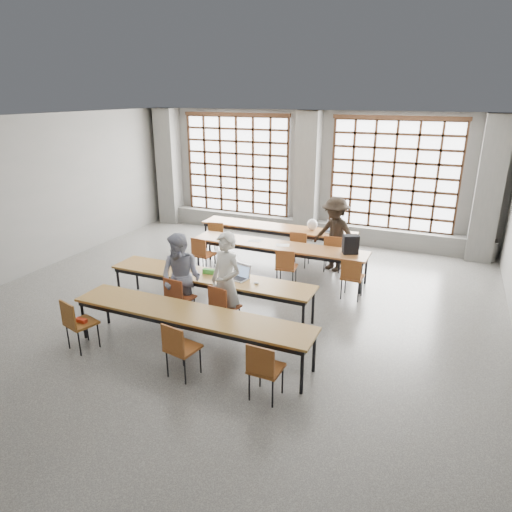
# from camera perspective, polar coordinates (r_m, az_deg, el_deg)

# --- Properties ---
(floor) EXTENTS (11.00, 11.00, 0.00)m
(floor) POSITION_cam_1_polar(r_m,az_deg,el_deg) (8.70, -4.38, -7.19)
(floor) COLOR #484946
(floor) RESTS_ON ground
(ceiling) EXTENTS (11.00, 11.00, 0.00)m
(ceiling) POSITION_cam_1_polar(r_m,az_deg,el_deg) (7.77, -5.08, 16.49)
(ceiling) COLOR silver
(ceiling) RESTS_ON floor
(wall_back) EXTENTS (10.00, 0.00, 10.00)m
(wall_back) POSITION_cam_1_polar(r_m,az_deg,el_deg) (13.05, 6.83, 9.98)
(wall_back) COLOR slate
(wall_back) RESTS_ON floor
(wall_left) EXTENTS (0.00, 11.00, 11.00)m
(wall_left) POSITION_cam_1_polar(r_m,az_deg,el_deg) (11.26, -27.96, 6.27)
(wall_left) COLOR slate
(wall_left) RESTS_ON floor
(column_left) EXTENTS (0.60, 0.55, 3.50)m
(column_left) POSITION_cam_1_polar(r_m,az_deg,el_deg) (14.73, -10.81, 10.88)
(column_left) COLOR #5D5D5A
(column_left) RESTS_ON floor
(column_mid) EXTENTS (0.60, 0.55, 3.50)m
(column_mid) POSITION_cam_1_polar(r_m,az_deg,el_deg) (12.79, 6.46, 9.80)
(column_mid) COLOR #5D5D5A
(column_mid) RESTS_ON floor
(column_right) EXTENTS (0.60, 0.55, 3.50)m
(column_right) POSITION_cam_1_polar(r_m,az_deg,el_deg) (12.27, 27.10, 7.36)
(column_right) COLOR #5D5D5A
(column_right) RESTS_ON floor
(window_left) EXTENTS (3.32, 0.12, 3.00)m
(window_left) POSITION_cam_1_polar(r_m,az_deg,el_deg) (13.76, -2.41, 11.24)
(window_left) COLOR white
(window_left) RESTS_ON wall_back
(window_right) EXTENTS (3.32, 0.12, 3.00)m
(window_right) POSITION_cam_1_polar(r_m,az_deg,el_deg) (12.50, 16.79, 9.56)
(window_right) COLOR white
(window_right) RESTS_ON wall_back
(sill_ledge) EXTENTS (9.80, 0.35, 0.50)m
(sill_ledge) POSITION_cam_1_polar(r_m,az_deg,el_deg) (13.20, 6.31, 3.43)
(sill_ledge) COLOR #5D5D5A
(sill_ledge) RESTS_ON floor
(desk_row_a) EXTENTS (4.00, 0.70, 0.73)m
(desk_row_a) POSITION_cam_1_polar(r_m,az_deg,el_deg) (11.60, 2.67, 3.37)
(desk_row_a) COLOR brown
(desk_row_a) RESTS_ON floor
(desk_row_b) EXTENTS (4.00, 0.70, 0.73)m
(desk_row_b) POSITION_cam_1_polar(r_m,az_deg,el_deg) (10.22, 2.82, 1.08)
(desk_row_b) COLOR brown
(desk_row_b) RESTS_ON floor
(desk_row_c) EXTENTS (4.00, 0.70, 0.73)m
(desk_row_c) POSITION_cam_1_polar(r_m,az_deg,el_deg) (8.54, -5.78, -2.85)
(desk_row_c) COLOR brown
(desk_row_c) RESTS_ON floor
(desk_row_d) EXTENTS (4.00, 0.70, 0.73)m
(desk_row_d) POSITION_cam_1_polar(r_m,az_deg,el_deg) (7.20, -8.22, -7.45)
(desk_row_d) COLOR brown
(desk_row_d) RESTS_ON floor
(chair_back_left) EXTENTS (0.48, 0.48, 0.88)m
(chair_back_left) POSITION_cam_1_polar(r_m,az_deg,el_deg) (11.65, -4.84, 2.72)
(chair_back_left) COLOR brown
(chair_back_left) RESTS_ON floor
(chair_back_mid) EXTENTS (0.44, 0.44, 0.88)m
(chair_back_mid) POSITION_cam_1_polar(r_m,az_deg,el_deg) (10.82, 5.45, 1.37)
(chair_back_mid) COLOR brown
(chair_back_mid) RESTS_ON floor
(chair_back_right) EXTENTS (0.47, 0.48, 0.88)m
(chair_back_right) POSITION_cam_1_polar(r_m,az_deg,el_deg) (10.62, 9.59, 0.81)
(chair_back_right) COLOR brown
(chair_back_right) RESTS_ON floor
(chair_mid_left) EXTENTS (0.46, 0.47, 0.88)m
(chair_mid_left) POSITION_cam_1_polar(r_m,az_deg,el_deg) (10.38, -6.77, 0.52)
(chair_mid_left) COLOR brown
(chair_mid_left) RESTS_ON floor
(chair_mid_centre) EXTENTS (0.47, 0.47, 0.88)m
(chair_mid_centre) POSITION_cam_1_polar(r_m,az_deg,el_deg) (9.58, 3.76, -1.06)
(chair_mid_centre) COLOR brown
(chair_mid_centre) RESTS_ON floor
(chair_mid_right) EXTENTS (0.43, 0.43, 0.88)m
(chair_mid_right) POSITION_cam_1_polar(r_m,az_deg,el_deg) (9.24, 11.89, -2.26)
(chair_mid_right) COLOR maroon
(chair_mid_right) RESTS_ON floor
(chair_front_left) EXTENTS (0.46, 0.46, 0.88)m
(chair_front_left) POSITION_cam_1_polar(r_m,az_deg,el_deg) (8.25, -9.74, -4.86)
(chair_front_left) COLOR maroon
(chair_front_left) RESTS_ON floor
(chair_front_right) EXTENTS (0.51, 0.51, 0.88)m
(chair_front_right) POSITION_cam_1_polar(r_m,az_deg,el_deg) (7.83, -4.23, -5.99)
(chair_front_right) COLOR maroon
(chair_front_right) RESTS_ON floor
(chair_near_left) EXTENTS (0.52, 0.52, 0.88)m
(chair_near_left) POSITION_cam_1_polar(r_m,az_deg,el_deg) (7.82, -21.55, -7.47)
(chair_near_left) COLOR brown
(chair_near_left) RESTS_ON floor
(chair_near_mid) EXTENTS (0.48, 0.49, 0.88)m
(chair_near_mid) POSITION_cam_1_polar(r_m,az_deg,el_deg) (6.71, -9.60, -10.94)
(chair_near_mid) COLOR brown
(chair_near_mid) RESTS_ON floor
(chair_near_right) EXTENTS (0.44, 0.44, 0.88)m
(chair_near_right) POSITION_cam_1_polar(r_m,az_deg,el_deg) (6.18, 0.98, -13.57)
(chair_near_right) COLOR brown
(chair_near_right) RESTS_ON floor
(student_male) EXTENTS (0.75, 0.61, 1.77)m
(student_male) POSITION_cam_1_polar(r_m,az_deg,el_deg) (7.79, -3.74, -3.34)
(student_male) COLOR silver
(student_male) RESTS_ON floor
(student_female) EXTENTS (0.81, 0.64, 1.63)m
(student_female) POSITION_cam_1_polar(r_m,az_deg,el_deg) (8.23, -9.33, -2.75)
(student_female) COLOR navy
(student_female) RESTS_ON floor
(student_back) EXTENTS (1.28, 1.05, 1.73)m
(student_back) POSITION_cam_1_polar(r_m,az_deg,el_deg) (10.64, 9.80, 2.70)
(student_back) COLOR black
(student_back) RESTS_ON floor
(laptop_front) EXTENTS (0.42, 0.38, 0.26)m
(laptop_front) POSITION_cam_1_polar(r_m,az_deg,el_deg) (8.34, -2.05, -2.38)
(laptop_front) COLOR #BABABF
(laptop_front) RESTS_ON desk_row_c
(laptop_back) EXTENTS (0.43, 0.38, 0.26)m
(laptop_back) POSITION_cam_1_polar(r_m,az_deg,el_deg) (11.28, 9.38, 3.31)
(laptop_back) COLOR #BABABF
(laptop_back) RESTS_ON desk_row_a
(mouse) EXTENTS (0.11, 0.08, 0.04)m
(mouse) POSITION_cam_1_polar(r_m,az_deg,el_deg) (8.10, 0.03, -3.39)
(mouse) COLOR white
(mouse) RESTS_ON desk_row_c
(green_box) EXTENTS (0.26, 0.12, 0.09)m
(green_box) POSITION_cam_1_polar(r_m,az_deg,el_deg) (8.59, -5.84, -1.93)
(green_box) COLOR green
(green_box) RESTS_ON desk_row_c
(phone) EXTENTS (0.14, 0.08, 0.01)m
(phone) POSITION_cam_1_polar(r_m,az_deg,el_deg) (8.35, -5.05, -2.82)
(phone) COLOR black
(phone) RESTS_ON desk_row_c
(paper_sheet_a) EXTENTS (0.34, 0.27, 0.00)m
(paper_sheet_a) POSITION_cam_1_polar(r_m,az_deg,el_deg) (10.46, -0.16, 1.93)
(paper_sheet_a) COLOR silver
(paper_sheet_a) RESTS_ON desk_row_b
(paper_sheet_c) EXTENTS (0.35, 0.29, 0.00)m
(paper_sheet_c) POSITION_cam_1_polar(r_m,az_deg,el_deg) (10.17, 3.35, 1.37)
(paper_sheet_c) COLOR white
(paper_sheet_c) RESTS_ON desk_row_b
(backpack) EXTENTS (0.37, 0.32, 0.40)m
(backpack) POSITION_cam_1_polar(r_m,az_deg,el_deg) (9.77, 11.75, 1.43)
(backpack) COLOR black
(backpack) RESTS_ON desk_row_b
(plastic_bag) EXTENTS (0.29, 0.25, 0.29)m
(plastic_bag) POSITION_cam_1_polar(r_m,az_deg,el_deg) (11.32, 7.05, 3.91)
(plastic_bag) COLOR white
(plastic_bag) RESTS_ON desk_row_a
(red_pouch) EXTENTS (0.20, 0.09, 0.06)m
(red_pouch) POSITION_cam_1_polar(r_m,az_deg,el_deg) (7.87, -21.02, -7.52)
(red_pouch) COLOR #A52A14
(red_pouch) RESTS_ON chair_near_left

